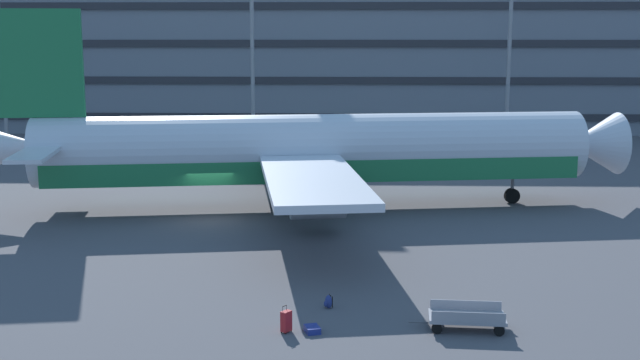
% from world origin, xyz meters
% --- Properties ---
extents(ground_plane, '(600.00, 600.00, 0.00)m').
position_xyz_m(ground_plane, '(0.00, 0.00, 0.00)').
color(ground_plane, '#4C4C51').
extents(terminal_structure, '(158.67, 19.90, 18.01)m').
position_xyz_m(terminal_structure, '(0.00, 47.26, 9.00)').
color(terminal_structure, slate).
rests_on(terminal_structure, ground_plane).
extents(airliner, '(37.72, 30.49, 11.32)m').
position_xyz_m(airliner, '(5.18, 2.98, 3.33)').
color(airliner, silver).
rests_on(airliner, ground_plane).
extents(suitcase_red, '(0.63, 0.73, 0.22)m').
position_xyz_m(suitcase_red, '(6.27, -16.88, 0.11)').
color(suitcase_red, navy).
rests_on(suitcase_red, ground_plane).
extents(suitcase_upright, '(0.40, 0.43, 0.94)m').
position_xyz_m(suitcase_upright, '(5.39, -16.90, 0.40)').
color(suitcase_upright, '#B21E23').
rests_on(suitcase_upright, ground_plane).
extents(backpack_large, '(0.38, 0.40, 0.55)m').
position_xyz_m(backpack_large, '(6.76, -14.39, 0.24)').
color(backpack_large, navy).
rests_on(backpack_large, ground_plane).
extents(baggage_cart, '(3.34, 1.48, 0.82)m').
position_xyz_m(baggage_cart, '(11.56, -16.40, 0.43)').
color(baggage_cart, gray).
rests_on(baggage_cart, ground_plane).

